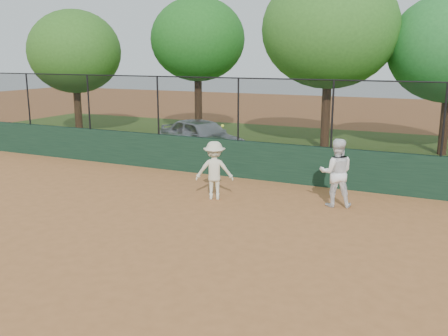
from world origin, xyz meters
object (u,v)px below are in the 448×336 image
at_px(parked_car, 202,136).
at_px(tree_0, 74,52).
at_px(tree_1, 198,40).
at_px(tree_2, 330,29).
at_px(player_second, 336,173).
at_px(player_main, 214,170).

height_order(parked_car, tree_0, tree_0).
height_order(tree_1, tree_2, tree_2).
distance_m(player_second, player_main, 3.25).
xyz_separation_m(parked_car, tree_0, (-7.71, 1.63, 3.32)).
relative_size(tree_0, tree_2, 0.83).
relative_size(player_main, tree_1, 0.33).
height_order(tree_0, tree_2, tree_2).
height_order(parked_car, tree_1, tree_1).
xyz_separation_m(player_second, tree_1, (-8.69, 8.64, 3.69)).
height_order(player_main, tree_1, tree_1).
distance_m(player_main, tree_1, 11.55).
bearing_deg(player_main, tree_2, 83.56).
relative_size(parked_car, tree_0, 0.70).
bearing_deg(tree_2, player_second, -73.81).
bearing_deg(tree_1, parked_car, -60.04).
xyz_separation_m(parked_car, tree_1, (-2.25, 3.90, 3.87)).
bearing_deg(tree_0, parked_car, -11.92).
bearing_deg(parked_car, player_second, -102.27).
bearing_deg(tree_0, tree_2, 5.93).
xyz_separation_m(tree_0, tree_2, (11.94, 1.24, 0.85)).
height_order(parked_car, tree_2, tree_2).
bearing_deg(parked_car, tree_0, 102.15).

